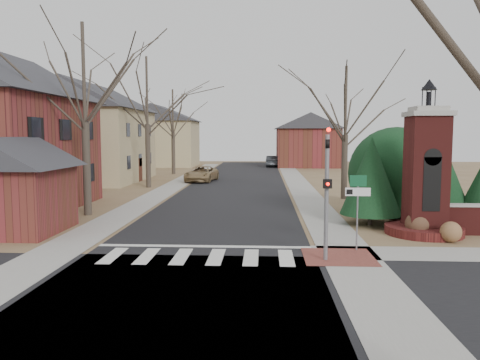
# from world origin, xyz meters

# --- Properties ---
(ground) EXTENTS (120.00, 120.00, 0.00)m
(ground) POSITION_xyz_m (0.00, 0.00, 0.00)
(ground) COLOR brown
(ground) RESTS_ON ground
(main_street) EXTENTS (8.00, 70.00, 0.01)m
(main_street) POSITION_xyz_m (0.00, 22.00, 0.01)
(main_street) COLOR black
(main_street) RESTS_ON ground
(cross_street) EXTENTS (120.00, 8.00, 0.01)m
(cross_street) POSITION_xyz_m (0.00, -3.00, 0.01)
(cross_street) COLOR black
(cross_street) RESTS_ON ground
(crosswalk_zone) EXTENTS (8.00, 2.20, 0.02)m
(crosswalk_zone) POSITION_xyz_m (0.00, 0.80, 0.01)
(crosswalk_zone) COLOR silver
(crosswalk_zone) RESTS_ON ground
(stop_bar) EXTENTS (8.00, 0.35, 0.02)m
(stop_bar) POSITION_xyz_m (0.00, 2.30, 0.01)
(stop_bar) COLOR silver
(stop_bar) RESTS_ON ground
(sidewalk_right_main) EXTENTS (2.00, 60.00, 0.02)m
(sidewalk_right_main) POSITION_xyz_m (5.20, 22.00, 0.01)
(sidewalk_right_main) COLOR gray
(sidewalk_right_main) RESTS_ON ground
(sidewalk_left) EXTENTS (2.00, 60.00, 0.02)m
(sidewalk_left) POSITION_xyz_m (-5.20, 22.00, 0.01)
(sidewalk_left) COLOR gray
(sidewalk_left) RESTS_ON ground
(curb_apron) EXTENTS (2.40, 2.40, 0.02)m
(curb_apron) POSITION_xyz_m (4.80, 1.00, 0.01)
(curb_apron) COLOR brown
(curb_apron) RESTS_ON ground
(traffic_signal_pole) EXTENTS (0.28, 0.41, 4.50)m
(traffic_signal_pole) POSITION_xyz_m (4.30, 0.57, 2.59)
(traffic_signal_pole) COLOR slate
(traffic_signal_pole) RESTS_ON ground
(sign_post) EXTENTS (0.90, 0.07, 2.75)m
(sign_post) POSITION_xyz_m (5.59, 1.99, 1.95)
(sign_post) COLOR slate
(sign_post) RESTS_ON ground
(brick_gate_monument) EXTENTS (3.20, 3.20, 6.47)m
(brick_gate_monument) POSITION_xyz_m (9.00, 4.99, 2.17)
(brick_gate_monument) COLOR #5B1D1A
(brick_gate_monument) RESTS_ON ground
(house_stucco_left) EXTENTS (9.80, 12.80, 9.28)m
(house_stucco_left) POSITION_xyz_m (-13.50, 27.00, 4.59)
(house_stucco_left) COLOR tan
(house_stucco_left) RESTS_ON ground
(garage_left) EXTENTS (4.80, 4.80, 4.29)m
(garage_left) POSITION_xyz_m (-8.52, 4.49, 2.24)
(garage_left) COLOR maroon
(garage_left) RESTS_ON ground
(house_distant_left) EXTENTS (10.80, 8.80, 8.53)m
(house_distant_left) POSITION_xyz_m (-12.01, 48.00, 4.25)
(house_distant_left) COLOR tan
(house_distant_left) RESTS_ON ground
(house_distant_right) EXTENTS (8.80, 8.80, 7.30)m
(house_distant_right) POSITION_xyz_m (7.99, 47.99, 3.65)
(house_distant_right) COLOR maroon
(house_distant_right) RESTS_ON ground
(evergreen_near) EXTENTS (2.80, 2.80, 4.10)m
(evergreen_near) POSITION_xyz_m (7.20, 7.00, 2.30)
(evergreen_near) COLOR #473D33
(evergreen_near) RESTS_ON ground
(evergreen_mid) EXTENTS (3.40, 3.40, 4.70)m
(evergreen_mid) POSITION_xyz_m (10.50, 8.20, 2.60)
(evergreen_mid) COLOR #473D33
(evergreen_mid) RESTS_ON ground
(evergreen_mass) EXTENTS (4.80, 4.80, 4.80)m
(evergreen_mass) POSITION_xyz_m (9.00, 9.50, 2.40)
(evergreen_mass) COLOR black
(evergreen_mass) RESTS_ON ground
(bare_tree_0) EXTENTS (8.05, 8.05, 11.15)m
(bare_tree_0) POSITION_xyz_m (-7.00, 9.00, 7.70)
(bare_tree_0) COLOR #473D33
(bare_tree_0) RESTS_ON ground
(bare_tree_1) EXTENTS (8.40, 8.40, 11.64)m
(bare_tree_1) POSITION_xyz_m (-7.00, 22.00, 8.03)
(bare_tree_1) COLOR #473D33
(bare_tree_1) RESTS_ON ground
(bare_tree_2) EXTENTS (7.35, 7.35, 10.19)m
(bare_tree_2) POSITION_xyz_m (-7.50, 35.00, 7.03)
(bare_tree_2) COLOR #473D33
(bare_tree_2) RESTS_ON ground
(bare_tree_3) EXTENTS (7.00, 7.00, 9.70)m
(bare_tree_3) POSITION_xyz_m (7.50, 16.00, 6.69)
(bare_tree_3) COLOR #473D33
(bare_tree_3) RESTS_ON ground
(pickup_truck) EXTENTS (2.87, 5.18, 1.37)m
(pickup_truck) POSITION_xyz_m (-3.40, 26.98, 0.69)
(pickup_truck) COLOR #997E53
(pickup_truck) RESTS_ON ground
(distant_car) EXTENTS (1.84, 4.53, 1.46)m
(distant_car) POSITION_xyz_m (3.40, 46.94, 0.73)
(distant_car) COLOR #33363A
(distant_car) RESTS_ON ground
(dry_shrub_left) EXTENTS (1.00, 1.00, 1.00)m
(dry_shrub_left) POSITION_xyz_m (8.60, 4.60, 0.50)
(dry_shrub_left) COLOR brown
(dry_shrub_left) RESTS_ON ground
(dry_shrub_right) EXTENTS (0.82, 0.82, 0.82)m
(dry_shrub_right) POSITION_xyz_m (9.53, 3.50, 0.41)
(dry_shrub_right) COLOR brown
(dry_shrub_right) RESTS_ON ground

